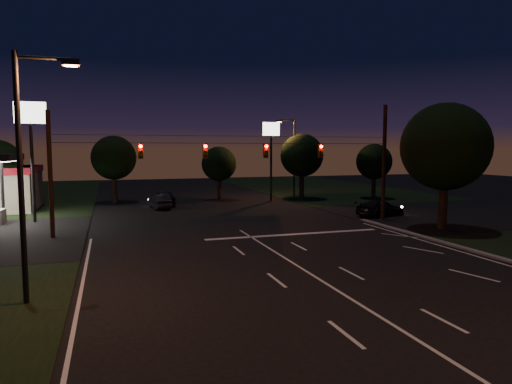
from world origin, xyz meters
name	(u,v)px	position (x,y,z in m)	size (l,w,h in m)	color
ground	(336,290)	(0.00, 0.00, 0.00)	(140.00, 140.00, 0.00)	black
cross_street_right	(456,214)	(20.00, 16.00, 0.00)	(20.00, 16.00, 0.02)	black
center_line	(440,354)	(0.00, -6.00, 0.01)	(0.14, 40.00, 0.01)	silver
stop_bar	(294,234)	(3.00, 11.50, 0.01)	(12.00, 0.50, 0.01)	silver
utility_pole_right	(382,220)	(12.00, 15.00, 0.00)	(0.30, 0.30, 9.00)	black
utility_pole_left	(53,238)	(-12.00, 15.00, 0.00)	(0.28, 0.28, 8.00)	black
signal_span	(236,150)	(0.00, 14.96, 5.50)	(24.00, 0.40, 1.56)	black
pole_sign_left_near	(31,130)	(-14.00, 22.00, 6.98)	(2.20, 0.30, 9.10)	black
pole_sign_right	(271,143)	(8.00, 30.00, 6.24)	(1.80, 0.30, 8.40)	black
street_light_left	(28,159)	(-11.24, 2.00, 5.24)	(2.20, 0.35, 9.00)	black
street_light_right_far	(292,152)	(11.24, 32.00, 5.24)	(2.20, 0.35, 9.00)	black
tree_right_near	(444,148)	(13.53, 10.17, 5.68)	(6.00, 6.00, 8.76)	black
tree_far_b	(114,158)	(-7.98, 34.13, 4.61)	(4.60, 4.60, 6.98)	black
tree_far_c	(219,164)	(3.02, 33.10, 3.90)	(3.80, 3.80, 5.86)	black
tree_far_d	(301,156)	(12.02, 31.13, 4.83)	(4.80, 4.80, 7.30)	black
tree_far_e	(374,162)	(20.02, 29.11, 4.11)	(4.00, 4.00, 6.18)	black
car_oncoming_a	(164,198)	(-3.39, 29.79, 0.77)	(1.82, 4.53, 1.54)	black
car_oncoming_b	(160,202)	(-4.04, 27.39, 0.67)	(1.41, 4.05, 1.33)	black
car_cross	(380,208)	(12.90, 16.73, 0.67)	(1.87, 4.61, 1.34)	black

